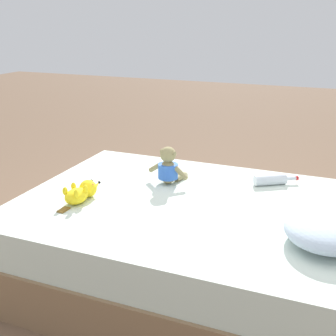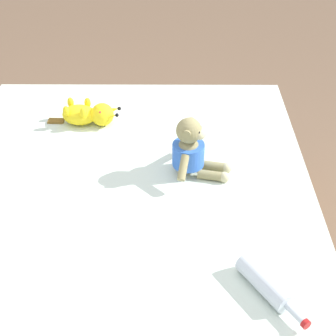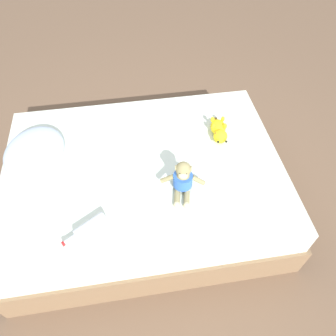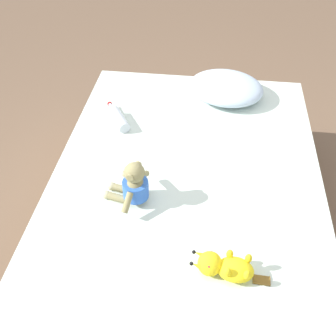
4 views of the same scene
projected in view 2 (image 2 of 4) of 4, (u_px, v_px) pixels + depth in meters
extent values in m
plane|color=brown|center=(132.00, 303.00, 2.15)|extent=(16.00, 16.00, 0.00)
cube|color=#846647|center=(130.00, 279.00, 2.06)|extent=(1.42, 1.96, 0.29)
cube|color=silver|center=(128.00, 233.00, 1.91)|extent=(1.37, 1.90, 0.21)
ellipsoid|color=#8E8456|center=(188.00, 155.00, 1.99)|extent=(0.12, 0.13, 0.15)
cylinder|color=blue|center=(188.00, 154.00, 1.99)|extent=(0.15, 0.15, 0.09)
sphere|color=#8E8456|center=(189.00, 131.00, 1.92)|extent=(0.10, 0.10, 0.10)
ellipsoid|color=#C1B789|center=(200.00, 134.00, 1.92)|extent=(0.06, 0.07, 0.04)
sphere|color=black|center=(200.00, 127.00, 1.93)|extent=(0.01, 0.01, 0.01)
sphere|color=black|center=(198.00, 132.00, 1.90)|extent=(0.01, 0.01, 0.01)
cylinder|color=#8E8456|center=(191.00, 121.00, 1.95)|extent=(0.03, 0.01, 0.03)
cylinder|color=#8E8456|center=(187.00, 134.00, 1.88)|extent=(0.03, 0.01, 0.03)
cylinder|color=#8E8456|center=(193.00, 140.00, 2.06)|extent=(0.05, 0.10, 0.08)
cylinder|color=#8E8456|center=(183.00, 168.00, 1.91)|extent=(0.05, 0.10, 0.08)
cylinder|color=#8E8456|center=(214.00, 166.00, 2.03)|extent=(0.11, 0.06, 0.04)
cylinder|color=#8E8456|center=(211.00, 175.00, 1.98)|extent=(0.11, 0.06, 0.04)
sphere|color=#C1B789|center=(226.00, 168.00, 2.02)|extent=(0.04, 0.04, 0.04)
sphere|color=#C1B789|center=(224.00, 177.00, 1.97)|extent=(0.04, 0.04, 0.04)
ellipsoid|color=yellow|center=(79.00, 115.00, 2.30)|extent=(0.16, 0.12, 0.08)
sphere|color=yellow|center=(102.00, 115.00, 2.28)|extent=(0.10, 0.10, 0.10)
cone|color=yellow|center=(113.00, 110.00, 2.30)|extent=(0.06, 0.04, 0.05)
sphere|color=black|center=(119.00, 109.00, 2.29)|extent=(0.02, 0.02, 0.02)
cone|color=yellow|center=(111.00, 116.00, 2.25)|extent=(0.06, 0.04, 0.05)
sphere|color=black|center=(117.00, 115.00, 2.24)|extent=(0.02, 0.02, 0.02)
sphere|color=red|center=(103.00, 106.00, 2.29)|extent=(0.02, 0.02, 0.02)
sphere|color=red|center=(100.00, 113.00, 2.24)|extent=(0.02, 0.02, 0.02)
ellipsoid|color=yellow|center=(88.00, 103.00, 2.30)|extent=(0.03, 0.03, 0.05)
ellipsoid|color=yellow|center=(83.00, 113.00, 2.24)|extent=(0.03, 0.03, 0.05)
ellipsoid|color=yellow|center=(71.00, 102.00, 2.31)|extent=(0.03, 0.03, 0.05)
ellipsoid|color=yellow|center=(66.00, 111.00, 2.25)|extent=(0.03, 0.03, 0.05)
cube|color=brown|center=(56.00, 121.00, 2.33)|extent=(0.07, 0.04, 0.01)
cylinder|color=silver|center=(264.00, 282.00, 1.54)|extent=(0.16, 0.20, 0.06)
cylinder|color=silver|center=(295.00, 313.00, 1.45)|extent=(0.06, 0.07, 0.02)
cylinder|color=red|center=(306.00, 324.00, 1.42)|extent=(0.03, 0.03, 0.03)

